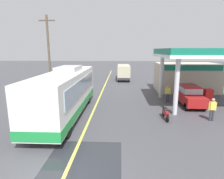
% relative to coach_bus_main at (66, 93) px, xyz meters
% --- Properties ---
extents(ground, '(120.00, 120.00, 0.00)m').
position_rel_coach_bus_main_xyz_m(ground, '(1.92, 12.10, -1.72)').
color(ground, '#424247').
extents(lane_divider_stripe, '(0.16, 50.00, 0.01)m').
position_rel_coach_bus_main_xyz_m(lane_divider_stripe, '(1.92, 7.10, -1.72)').
color(lane_divider_stripe, '#D8CC4C').
rests_on(lane_divider_stripe, ground).
extents(wet_puddle_patch, '(3.44, 5.80, 0.01)m').
position_rel_coach_bus_main_xyz_m(wet_puddle_patch, '(2.50, -7.25, -1.72)').
color(wet_puddle_patch, '#26282D').
rests_on(wet_puddle_patch, ground).
extents(coach_bus_main, '(2.60, 11.04, 3.69)m').
position_rel_coach_bus_main_xyz_m(coach_bus_main, '(0.00, 0.00, 0.00)').
color(coach_bus_main, white).
rests_on(coach_bus_main, ground).
extents(gas_station_roadside, '(9.10, 11.95, 5.10)m').
position_rel_coach_bus_main_xyz_m(gas_station_roadside, '(12.13, 7.31, 0.91)').
color(gas_station_roadside, '#147259').
rests_on(gas_station_roadside, ground).
extents(car_at_pump, '(1.70, 4.20, 1.82)m').
position_rel_coach_bus_main_xyz_m(car_at_pump, '(10.42, 3.09, -0.71)').
color(car_at_pump, maroon).
rests_on(car_at_pump, ground).
extents(minibus_opposing_lane, '(2.04, 6.13, 2.44)m').
position_rel_coach_bus_main_xyz_m(minibus_opposing_lane, '(4.68, 17.93, -0.25)').
color(minibus_opposing_lane, '#BFB799').
rests_on(minibus_opposing_lane, ground).
extents(motorcycle_parked_forecourt, '(0.55, 1.80, 0.92)m').
position_rel_coach_bus_main_xyz_m(motorcycle_parked_forecourt, '(7.47, -0.60, -1.28)').
color(motorcycle_parked_forecourt, black).
rests_on(motorcycle_parked_forecourt, ground).
extents(pedestrian_near_pump, '(0.55, 0.22, 1.66)m').
position_rel_coach_bus_main_xyz_m(pedestrian_near_pump, '(8.76, 4.09, -0.79)').
color(pedestrian_near_pump, '#33333F').
rests_on(pedestrian_near_pump, ground).
extents(pedestrian_by_shop, '(0.55, 0.22, 1.66)m').
position_rel_coach_bus_main_xyz_m(pedestrian_by_shop, '(10.67, -0.84, -0.79)').
color(pedestrian_by_shop, '#33333F').
rests_on(pedestrian_by_shop, ground).
extents(utility_pole_roadside, '(1.80, 0.24, 8.77)m').
position_rel_coach_bus_main_xyz_m(utility_pole_roadside, '(-4.09, 7.71, 2.85)').
color(utility_pole_roadside, brown).
rests_on(utility_pole_roadside, ground).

